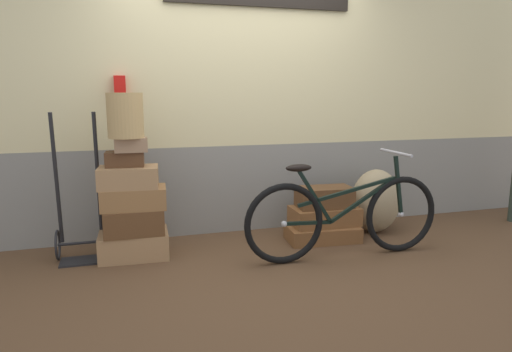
% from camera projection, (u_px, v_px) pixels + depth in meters
% --- Properties ---
extents(ground, '(9.70, 5.20, 0.06)m').
position_uv_depth(ground, '(262.00, 259.00, 4.01)').
color(ground, '#513823').
extents(station_building, '(7.70, 0.74, 2.65)m').
position_uv_depth(station_building, '(238.00, 99.00, 4.56)').
color(station_building, gray).
rests_on(station_building, ground).
extents(suitcase_0, '(0.59, 0.41, 0.22)m').
position_uv_depth(suitcase_0, '(134.00, 244.00, 3.95)').
color(suitcase_0, '#9E754C').
rests_on(suitcase_0, ground).
extents(suitcase_1, '(0.49, 0.34, 0.22)m').
position_uv_depth(suitcase_1, '(134.00, 221.00, 3.88)').
color(suitcase_1, brown).
rests_on(suitcase_1, suitcase_0).
extents(suitcase_2, '(0.55, 0.35, 0.18)m').
position_uv_depth(suitcase_2, '(134.00, 198.00, 3.85)').
color(suitcase_2, olive).
rests_on(suitcase_2, suitcase_1).
extents(suitcase_3, '(0.51, 0.35, 0.17)m').
position_uv_depth(suitcase_3, '(129.00, 177.00, 3.81)').
color(suitcase_3, '#9E754C').
rests_on(suitcase_3, suitcase_2).
extents(suitcase_4, '(0.32, 0.21, 0.12)m').
position_uv_depth(suitcase_4, '(125.00, 159.00, 3.81)').
color(suitcase_4, '#4C2D19').
rests_on(suitcase_4, suitcase_3).
extents(suitcase_5, '(0.26, 0.17, 0.11)m').
position_uv_depth(suitcase_5, '(131.00, 145.00, 3.77)').
color(suitcase_5, '#937051').
rests_on(suitcase_5, suitcase_4).
extents(suitcase_6, '(0.69, 0.42, 0.14)m').
position_uv_depth(suitcase_6, '(322.00, 233.00, 4.39)').
color(suitcase_6, brown).
rests_on(suitcase_6, ground).
extents(suitcase_7, '(0.64, 0.36, 0.17)m').
position_uv_depth(suitcase_7, '(324.00, 216.00, 4.41)').
color(suitcase_7, brown).
rests_on(suitcase_7, suitcase_6).
extents(suitcase_8, '(0.54, 0.32, 0.19)m').
position_uv_depth(suitcase_8, '(324.00, 197.00, 4.39)').
color(suitcase_8, brown).
rests_on(suitcase_8, suitcase_7).
extents(wicker_basket, '(0.29, 0.29, 0.36)m').
position_uv_depth(wicker_basket, '(125.00, 115.00, 3.72)').
color(wicker_basket, tan).
rests_on(wicker_basket, suitcase_5).
extents(luggage_trolley, '(0.40, 0.35, 1.24)m').
position_uv_depth(luggage_trolley, '(80.00, 224.00, 3.88)').
color(luggage_trolley, black).
rests_on(luggage_trolley, ground).
extents(burlap_sack, '(0.50, 0.42, 0.64)m').
position_uv_depth(burlap_sack, '(376.00, 201.00, 4.63)').
color(burlap_sack, '#9E8966').
rests_on(burlap_sack, ground).
extents(bicycle, '(1.76, 0.46, 0.90)m').
position_uv_depth(bicycle, '(344.00, 216.00, 3.90)').
color(bicycle, black).
rests_on(bicycle, ground).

